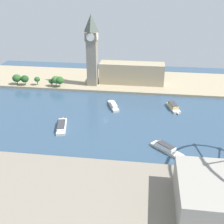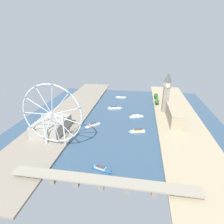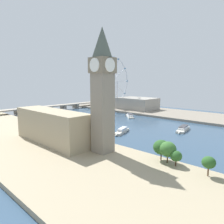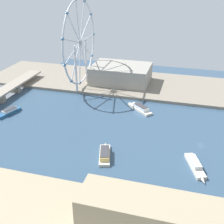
# 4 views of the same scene
# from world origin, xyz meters

# --- Properties ---
(ground_plane) EXTENTS (405.46, 405.46, 0.00)m
(ground_plane) POSITION_xyz_m (0.00, 0.00, 0.00)
(ground_plane) COLOR #334C66
(riverbank_left) EXTENTS (90.00, 520.00, 3.00)m
(riverbank_left) POSITION_xyz_m (-117.73, 0.00, 1.50)
(riverbank_left) COLOR tan
(riverbank_left) RESTS_ON ground_plane
(riverbank_right) EXTENTS (90.00, 520.00, 3.00)m
(riverbank_right) POSITION_xyz_m (117.73, 0.00, 1.50)
(riverbank_right) COLOR gray
(riverbank_right) RESTS_ON ground_plane
(clock_tower) EXTENTS (15.31, 15.31, 88.13)m
(clock_tower) POSITION_xyz_m (-93.23, -31.24, 48.74)
(clock_tower) COLOR gray
(clock_tower) RESTS_ON riverbank_left
(parliament_block) EXTENTS (22.00, 83.32, 27.11)m
(parliament_block) POSITION_xyz_m (-105.74, 18.42, 16.55)
(parliament_block) COLOR tan
(parliament_block) RESTS_ON riverbank_left
(tree_row_embankment) EXTENTS (12.77, 68.91, 13.79)m
(tree_row_embankment) POSITION_xyz_m (-79.88, -97.89, 11.45)
(tree_row_embankment) COLOR #513823
(tree_row_embankment) RESTS_ON riverbank_left
(ferris_wheel) EXTENTS (94.04, 3.20, 97.55)m
(ferris_wheel) POSITION_xyz_m (89.24, 135.26, 53.29)
(ferris_wheel) COLOR silver
(ferris_wheel) RESTS_ON riverbank_right
(riverside_hall) EXTENTS (48.58, 68.05, 20.68)m
(riverside_hall) POSITION_xyz_m (115.23, 94.99, 13.34)
(riverside_hall) COLOR gray
(riverside_hall) RESTS_ON riverbank_right
(river_bridge) EXTENTS (217.46, 15.45, 9.75)m
(river_bridge) POSITION_xyz_m (0.00, 205.80, 7.17)
(river_bridge) COLOR gray
(river_bridge) RESTS_ON ground_plane
(tour_boat_0) EXTENTS (30.62, 13.72, 5.46)m
(tour_boat_0) POSITION_xyz_m (6.67, 179.56, 2.18)
(tour_boat_0) COLOR #235684
(tour_boat_0) RESTS_ON ground_plane
(tour_boat_1) EXTENTS (27.48, 29.59, 5.81)m
(tour_boat_1) POSITION_xyz_m (49.65, 58.77, 2.31)
(tour_boat_1) COLOR beige
(tour_boat_1) RESTS_ON ground_plane
(tour_boat_2) EXTENTS (37.32, 14.77, 5.11)m
(tour_boat_2) POSITION_xyz_m (22.11, -38.67, 2.13)
(tour_boat_2) COLOR beige
(tour_boat_2) RESTS_ON ground_plane
(tour_boat_3) EXTENTS (33.24, 16.16, 5.12)m
(tour_boat_3) POSITION_xyz_m (-32.13, 3.66, 2.05)
(tour_boat_3) COLOR beige
(tour_boat_3) RESTS_ON ground_plane
(tour_boat_4) EXTENTS (31.30, 14.59, 5.89)m
(tour_boat_4) POSITION_xyz_m (-36.59, 69.11, 2.46)
(tour_boat_4) COLOR beige
(tour_boat_4) RESTS_ON ground_plane
(tour_boat_5) EXTENTS (30.91, 9.60, 4.83)m
(tour_boat_5) POSITION_xyz_m (16.13, -127.34, 1.92)
(tour_boat_5) COLOR white
(tour_boat_5) RESTS_ON ground_plane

